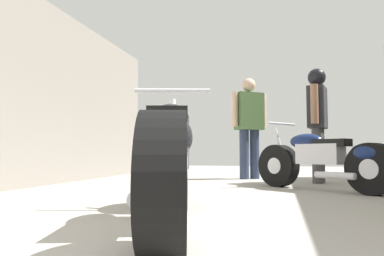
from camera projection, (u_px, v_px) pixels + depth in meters
ground_plane at (222, 199)px, 3.70m from camera, size 18.45×18.45×0.00m
garage_partition_left at (1, 82)px, 4.40m from camera, size 0.08×8.46×2.61m
motorcycle_maroon_cruiser at (169, 159)px, 2.35m from camera, size 0.85×2.11×0.99m
motorcycle_black_naked at (323, 160)px, 4.48m from camera, size 1.55×1.30×0.87m
mechanic_in_blue at (249, 122)px, 6.56m from camera, size 0.64×0.53×1.79m
mechanic_with_helmet at (317, 114)px, 5.66m from camera, size 0.35×0.69×1.76m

